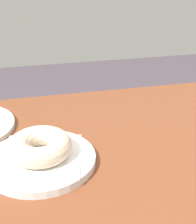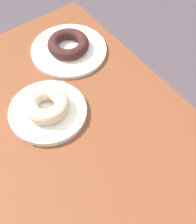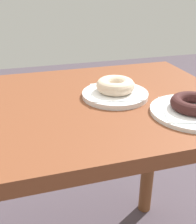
{
  "view_description": "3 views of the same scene",
  "coord_description": "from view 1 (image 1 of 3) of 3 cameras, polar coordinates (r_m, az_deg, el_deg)",
  "views": [
    {
      "loc": [
        0.22,
        0.5,
        1.09
      ],
      "look_at": [
        0.07,
        -0.11,
        0.79
      ],
      "focal_mm": 51.5,
      "sensor_mm": 36.0,
      "label": 1
    },
    {
      "loc": [
        -0.28,
        0.2,
        1.45
      ],
      "look_at": [
        0.12,
        -0.09,
        0.78
      ],
      "focal_mm": 54.13,
      "sensor_mm": 36.0,
      "label": 2
    },
    {
      "loc": [
        -0.06,
        -0.73,
        1.07
      ],
      "look_at": [
        0.11,
        -0.14,
        0.77
      ],
      "focal_mm": 43.78,
      "sensor_mm": 36.0,
      "label": 3
    }
  ],
  "objects": [
    {
      "name": "donut_sugar_ring",
      "position": [
        0.59,
        -10.26,
        -5.96
      ],
      "size": [
        0.12,
        0.12,
        0.04
      ],
      "primitive_type": "torus",
      "color": "beige",
      "rests_on": "napkin_sugar_ring"
    },
    {
      "name": "plate_sugar_ring",
      "position": [
        0.61,
        -10.04,
        -8.34
      ],
      "size": [
        0.2,
        0.2,
        0.01
      ],
      "primitive_type": "cylinder",
      "color": "silver",
      "rests_on": "table"
    },
    {
      "name": "table",
      "position": [
        0.72,
        8.01,
        -14.94
      ],
      "size": [
        1.11,
        0.64,
        0.75
      ],
      "color": "brown",
      "rests_on": "ground_plane"
    },
    {
      "name": "napkin_sugar_ring",
      "position": [
        0.6,
        -10.11,
        -7.64
      ],
      "size": [
        0.17,
        0.17,
        0.0
      ],
      "primitive_type": "cube",
      "rotation": [
        0.0,
        0.0,
        -0.21
      ],
      "color": "white",
      "rests_on": "plate_sugar_ring"
    }
  ]
}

